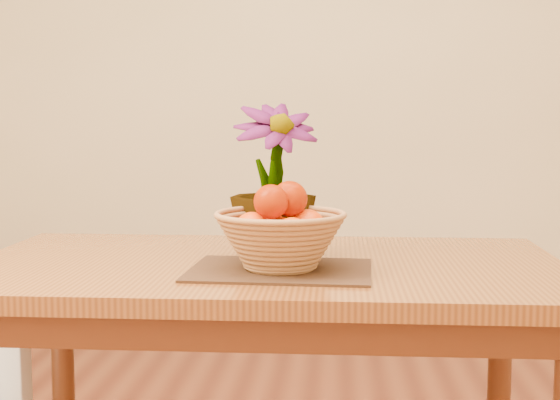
{
  "coord_description": "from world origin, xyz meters",
  "views": [
    {
      "loc": [
        0.17,
        -1.51,
        1.09
      ],
      "look_at": [
        0.04,
        0.18,
        0.91
      ],
      "focal_mm": 50.0,
      "sensor_mm": 36.0,
      "label": 1
    }
  ],
  "objects": [
    {
      "name": "wall_back",
      "position": [
        0.0,
        2.25,
        1.35
      ],
      "size": [
        4.0,
        0.02,
        2.7
      ],
      "primitive_type": "cube",
      "color": "#FFEBC2",
      "rests_on": "floor"
    },
    {
      "name": "table",
      "position": [
        0.0,
        0.3,
        0.66
      ],
      "size": [
        1.4,
        0.8,
        0.75
      ],
      "color": "brown",
      "rests_on": "floor"
    },
    {
      "name": "placemat",
      "position": [
        0.04,
        0.18,
        0.75
      ],
      "size": [
        0.41,
        0.32,
        0.01
      ],
      "primitive_type": "cube",
      "rotation": [
        0.0,
        0.0,
        -0.04
      ],
      "color": "#3D2716",
      "rests_on": "table"
    },
    {
      "name": "wicker_basket",
      "position": [
        0.04,
        0.18,
        0.81
      ],
      "size": [
        0.29,
        0.29,
        0.12
      ],
      "color": "#A37444",
      "rests_on": "placemat"
    },
    {
      "name": "orange_pile",
      "position": [
        0.04,
        0.18,
        0.87
      ],
      "size": [
        0.2,
        0.19,
        0.14
      ],
      "rotation": [
        0.0,
        0.0,
        -0.15
      ],
      "color": "#FF3E04",
      "rests_on": "wicker_basket"
    },
    {
      "name": "potted_plant",
      "position": [
        0.01,
        0.35,
        0.94
      ],
      "size": [
        0.27,
        0.27,
        0.37
      ],
      "primitive_type": "imported",
      "rotation": [
        0.0,
        0.0,
        0.34
      ],
      "color": "#143F12",
      "rests_on": "table"
    }
  ]
}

